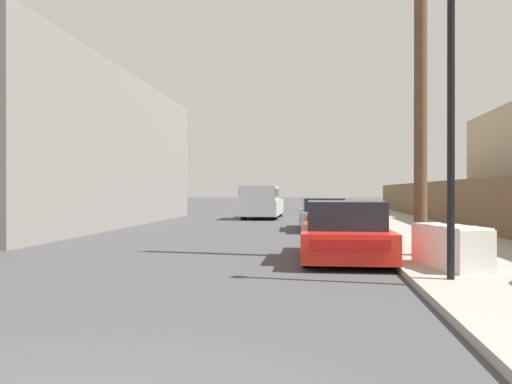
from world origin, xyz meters
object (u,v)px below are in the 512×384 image
at_px(parked_sports_car_red, 344,233).
at_px(car_parked_mid, 322,215).
at_px(pickup_truck, 262,202).
at_px(street_lamp, 451,109).
at_px(utility_pole, 421,56).
at_px(discarded_fridge, 450,246).

xyz_separation_m(parked_sports_car_red, car_parked_mid, (-0.39, 8.51, -0.00)).
bearing_deg(parked_sports_car_red, pickup_truck, 102.09).
distance_m(parked_sports_car_red, street_lamp, 4.04).
relative_size(car_parked_mid, pickup_truck, 0.87).
bearing_deg(parked_sports_car_red, utility_pole, 1.55).
bearing_deg(discarded_fridge, street_lamp, -120.52).
distance_m(discarded_fridge, utility_pole, 4.39).
bearing_deg(pickup_truck, street_lamp, 105.30).
relative_size(discarded_fridge, car_parked_mid, 0.40).
height_order(parked_sports_car_red, pickup_truck, pickup_truck).
bearing_deg(pickup_truck, parked_sports_car_red, 102.84).
bearing_deg(street_lamp, car_parked_mid, 99.48).
distance_m(discarded_fridge, pickup_truck, 18.61).
relative_size(parked_sports_car_red, utility_pole, 0.49).
distance_m(discarded_fridge, car_parked_mid, 10.45).
bearing_deg(car_parked_mid, discarded_fridge, -80.73).
bearing_deg(discarded_fridge, car_parked_mid, 86.08).
xyz_separation_m(car_parked_mid, utility_pole, (2.06, -8.45, 3.93)).
distance_m(car_parked_mid, utility_pole, 9.55).
bearing_deg(pickup_truck, utility_pole, 108.44).
relative_size(discarded_fridge, pickup_truck, 0.35).
bearing_deg(street_lamp, parked_sports_car_red, 117.29).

